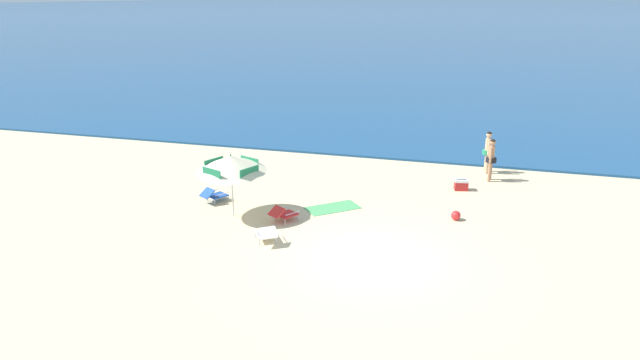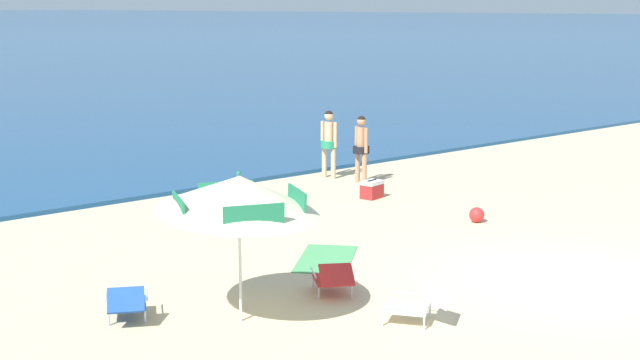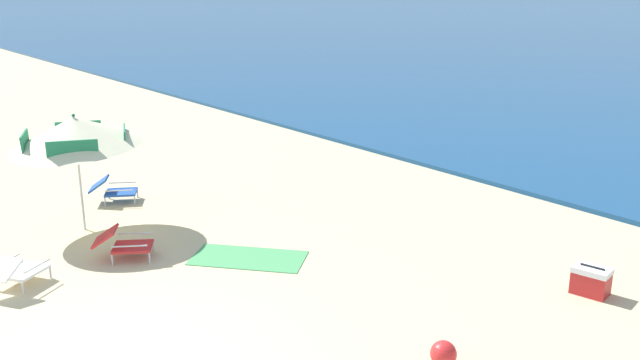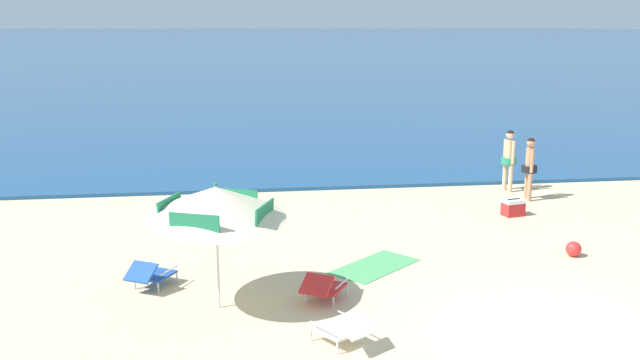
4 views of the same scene
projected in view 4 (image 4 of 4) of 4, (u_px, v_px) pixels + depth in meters
name	position (u px, v px, depth m)	size (l,w,h in m)	color
ground_plane	(560.00, 339.00, 10.19)	(800.00, 800.00, 0.00)	#D1BA8E
ocean_water	(232.00, 32.00, 406.30)	(800.00, 800.00, 0.10)	navy
beach_umbrella_striped_main	(216.00, 202.00, 10.93)	(2.78, 2.81, 2.14)	silver
lounge_chair_under_umbrella	(343.00, 328.00, 9.92)	(0.93, 1.02, 0.52)	white
lounge_chair_beside_umbrella	(323.00, 287.00, 11.50)	(0.92, 1.03, 0.53)	red
lounge_chair_facing_sea	(151.00, 274.00, 12.09)	(0.90, 1.03, 0.53)	#1E4799
person_standing_near_shore	(530.00, 164.00, 18.09)	(0.41, 0.49, 1.66)	tan
person_standing_beside	(509.00, 156.00, 19.07)	(0.42, 0.50, 1.71)	#D8A87F
cooler_box	(513.00, 207.00, 16.73)	(0.55, 0.44, 0.43)	red
beach_ball	(574.00, 249.00, 13.79)	(0.31, 0.31, 0.31)	red
beach_towel	(375.00, 266.00, 13.23)	(0.90, 1.80, 0.01)	#4C9E5B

